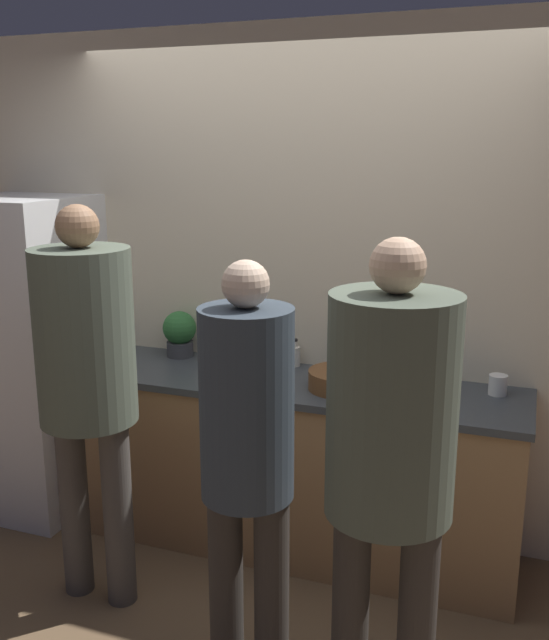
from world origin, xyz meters
TOP-DOWN VIEW (x-y plane):
  - ground_plane at (0.00, 0.00)m, footprint 14.00×14.00m
  - wall_back at (0.00, 0.65)m, footprint 5.20×0.06m
  - counter at (0.00, 0.35)m, footprint 2.30×0.63m
  - refrigerator at (-1.52, 0.28)m, footprint 0.68×0.72m
  - person_left at (-0.66, -0.38)m, footprint 0.42×0.42m
  - person_center at (0.19, -0.65)m, footprint 0.33×0.33m
  - person_right at (0.70, -0.69)m, footprint 0.42×0.42m
  - fruit_bowl at (0.28, 0.30)m, footprint 0.32×0.32m
  - utensil_crock at (-0.32, 0.55)m, footprint 0.09×0.09m
  - bottle_clear at (-0.04, 0.57)m, footprint 0.06×0.06m
  - cup_white at (0.98, 0.47)m, footprint 0.08×0.08m
  - potted_plant at (-0.69, 0.52)m, footprint 0.18×0.18m

SIDE VIEW (x-z plane):
  - ground_plane at x=0.00m, z-range 0.00..0.00m
  - counter at x=0.00m, z-range 0.00..0.89m
  - refrigerator at x=-1.52m, z-range 0.00..1.75m
  - fruit_bowl at x=0.28m, z-range 0.87..1.00m
  - cup_white at x=0.98m, z-range 0.89..0.98m
  - bottle_clear at x=-0.04m, z-range 0.87..1.02m
  - utensil_crock at x=-0.32m, z-range 0.84..1.08m
  - person_center at x=0.19m, z-range 0.15..1.79m
  - potted_plant at x=-0.69m, z-range 0.90..1.15m
  - person_right at x=0.70m, z-range 0.21..1.95m
  - person_left at x=-0.66m, z-range 0.21..2.00m
  - wall_back at x=0.00m, z-range 0.00..2.60m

